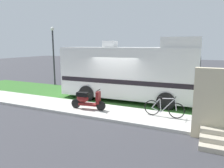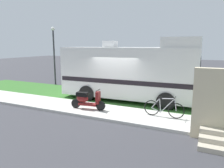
{
  "view_description": "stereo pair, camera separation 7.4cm",
  "coord_description": "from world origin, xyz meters",
  "px_view_note": "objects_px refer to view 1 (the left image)",
  "views": [
    {
      "loc": [
        4.5,
        -9.75,
        3.13
      ],
      "look_at": [
        -0.17,
        0.3,
        1.1
      ],
      "focal_mm": 34.29,
      "sensor_mm": 36.0,
      "label": 1
    },
    {
      "loc": [
        4.57,
        -9.72,
        3.13
      ],
      "look_at": [
        -0.17,
        0.3,
        1.1
      ],
      "focal_mm": 34.29,
      "sensor_mm": 36.0,
      "label": 2
    }
  ],
  "objects_px": {
    "pickup_truck_near": "(174,76)",
    "street_lamp_post": "(53,50)",
    "scooter": "(87,100)",
    "pickup_truck_far": "(109,68)",
    "bicycle": "(164,108)",
    "bottle_green": "(206,118)",
    "motorhome_rv": "(130,72)"
  },
  "relations": [
    {
      "from": "scooter",
      "to": "pickup_truck_far",
      "type": "xyz_separation_m",
      "value": [
        -3.86,
        10.43,
        0.37
      ]
    },
    {
      "from": "pickup_truck_far",
      "to": "motorhome_rv",
      "type": "bearing_deg",
      "value": -56.76
    },
    {
      "from": "motorhome_rv",
      "to": "bicycle",
      "type": "xyz_separation_m",
      "value": [
        2.4,
        -2.37,
        -1.17
      ]
    },
    {
      "from": "bicycle",
      "to": "street_lamp_post",
      "type": "height_order",
      "value": "street_lamp_post"
    },
    {
      "from": "pickup_truck_near",
      "to": "pickup_truck_far",
      "type": "xyz_separation_m",
      "value": [
        -6.72,
        3.36,
        -0.03
      ]
    },
    {
      "from": "motorhome_rv",
      "to": "street_lamp_post",
      "type": "xyz_separation_m",
      "value": [
        -7.17,
        2.16,
        1.04
      ]
    },
    {
      "from": "pickup_truck_near",
      "to": "street_lamp_post",
      "type": "xyz_separation_m",
      "value": [
        -8.89,
        -2.11,
        1.73
      ]
    },
    {
      "from": "motorhome_rv",
      "to": "pickup_truck_near",
      "type": "relative_size",
      "value": 1.47
    },
    {
      "from": "motorhome_rv",
      "to": "bottle_green",
      "type": "relative_size",
      "value": 28.35
    },
    {
      "from": "scooter",
      "to": "street_lamp_post",
      "type": "distance_m",
      "value": 8.1
    },
    {
      "from": "street_lamp_post",
      "to": "motorhome_rv",
      "type": "bearing_deg",
      "value": -16.76
    },
    {
      "from": "scooter",
      "to": "street_lamp_post",
      "type": "bearing_deg",
      "value": 140.58
    },
    {
      "from": "motorhome_rv",
      "to": "bicycle",
      "type": "height_order",
      "value": "motorhome_rv"
    },
    {
      "from": "pickup_truck_far",
      "to": "bottle_green",
      "type": "distance_m",
      "value": 13.31
    },
    {
      "from": "bicycle",
      "to": "motorhome_rv",
      "type": "bearing_deg",
      "value": 135.43
    },
    {
      "from": "motorhome_rv",
      "to": "street_lamp_post",
      "type": "height_order",
      "value": "street_lamp_post"
    },
    {
      "from": "pickup_truck_near",
      "to": "bottle_green",
      "type": "height_order",
      "value": "pickup_truck_near"
    },
    {
      "from": "pickup_truck_near",
      "to": "bottle_green",
      "type": "xyz_separation_m",
      "value": [
        2.34,
        -6.36,
        -0.74
      ]
    },
    {
      "from": "scooter",
      "to": "pickup_truck_far",
      "type": "bearing_deg",
      "value": 110.31
    },
    {
      "from": "motorhome_rv",
      "to": "street_lamp_post",
      "type": "relative_size",
      "value": 1.67
    },
    {
      "from": "street_lamp_post",
      "to": "scooter",
      "type": "bearing_deg",
      "value": -39.42
    },
    {
      "from": "pickup_truck_far",
      "to": "street_lamp_post",
      "type": "height_order",
      "value": "street_lamp_post"
    },
    {
      "from": "scooter",
      "to": "pickup_truck_near",
      "type": "distance_m",
      "value": 7.63
    },
    {
      "from": "pickup_truck_near",
      "to": "street_lamp_post",
      "type": "relative_size",
      "value": 1.14
    },
    {
      "from": "scooter",
      "to": "bicycle",
      "type": "distance_m",
      "value": 3.57
    },
    {
      "from": "scooter",
      "to": "bicycle",
      "type": "height_order",
      "value": "scooter"
    },
    {
      "from": "bicycle",
      "to": "bottle_green",
      "type": "bearing_deg",
      "value": 9.47
    },
    {
      "from": "pickup_truck_far",
      "to": "street_lamp_post",
      "type": "xyz_separation_m",
      "value": [
        -2.17,
        -5.47,
        1.77
      ]
    },
    {
      "from": "bicycle",
      "to": "pickup_truck_far",
      "type": "xyz_separation_m",
      "value": [
        -7.4,
        10.0,
        0.44
      ]
    },
    {
      "from": "bicycle",
      "to": "bottle_green",
      "type": "relative_size",
      "value": 6.41
    },
    {
      "from": "pickup_truck_near",
      "to": "street_lamp_post",
      "type": "height_order",
      "value": "street_lamp_post"
    },
    {
      "from": "bottle_green",
      "to": "street_lamp_post",
      "type": "bearing_deg",
      "value": 159.27
    }
  ]
}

